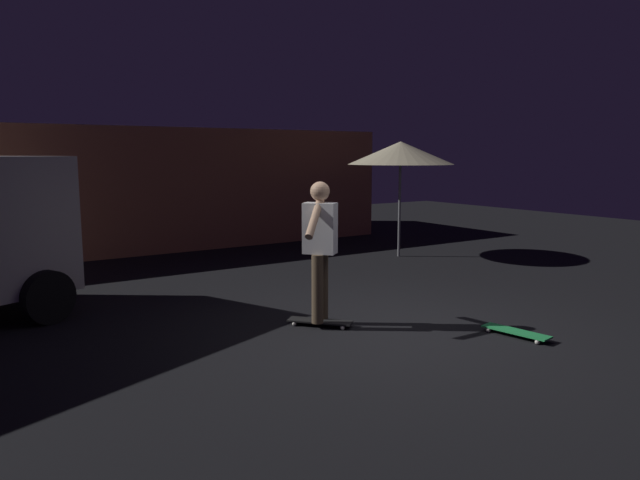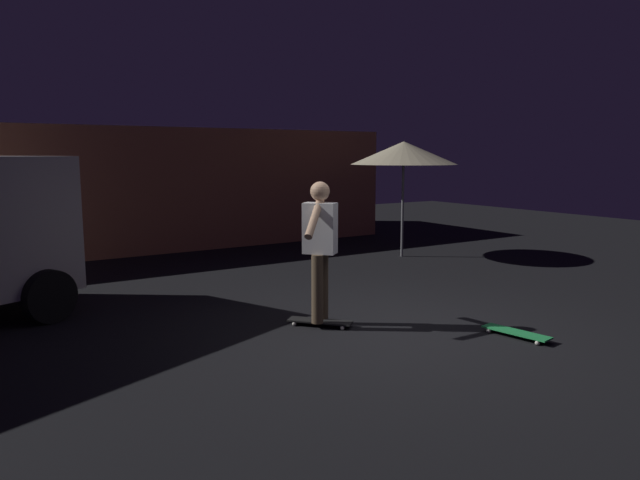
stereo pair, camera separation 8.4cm
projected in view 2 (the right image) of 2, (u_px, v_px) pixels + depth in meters
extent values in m
plane|color=black|center=(394.00, 330.00, 7.00)|extent=(28.00, 28.00, 0.00)
cube|color=#B76B4C|center=(95.00, 188.00, 13.28)|extent=(12.89, 3.90, 2.60)
cylinder|color=black|center=(49.00, 296.00, 7.29)|extent=(0.69, 0.45, 0.66)
cylinder|color=slate|center=(403.00, 202.00, 11.88)|extent=(0.05, 0.05, 2.20)
cone|color=beige|center=(404.00, 153.00, 11.74)|extent=(2.10, 2.10, 0.45)
cube|color=black|center=(320.00, 321.00, 7.17)|extent=(0.66, 0.72, 0.02)
sphere|color=silver|center=(346.00, 324.00, 7.17)|extent=(0.05, 0.05, 0.05)
sphere|color=silver|center=(342.00, 328.00, 7.01)|extent=(0.05, 0.05, 0.05)
sphere|color=silver|center=(299.00, 320.00, 7.34)|extent=(0.05, 0.05, 0.05)
sphere|color=silver|center=(294.00, 324.00, 7.17)|extent=(0.05, 0.05, 0.05)
cube|color=green|center=(516.00, 332.00, 6.72)|extent=(0.32, 0.80, 0.02)
sphere|color=silver|center=(489.00, 331.00, 6.89)|extent=(0.05, 0.05, 0.05)
sphere|color=silver|center=(496.00, 328.00, 7.00)|extent=(0.05, 0.05, 0.05)
sphere|color=silver|center=(537.00, 343.00, 6.45)|extent=(0.05, 0.05, 0.05)
sphere|color=silver|center=(545.00, 340.00, 6.56)|extent=(0.05, 0.05, 0.05)
cylinder|color=brown|center=(323.00, 285.00, 7.21)|extent=(0.14, 0.14, 0.82)
cylinder|color=brown|center=(317.00, 289.00, 7.00)|extent=(0.14, 0.14, 0.82)
cube|color=white|center=(320.00, 228.00, 7.00)|extent=(0.41, 0.43, 0.60)
sphere|color=tan|center=(320.00, 191.00, 6.94)|extent=(0.23, 0.23, 0.23)
cylinder|color=tan|center=(325.00, 214.00, 7.19)|extent=(0.47, 0.42, 0.46)
cylinder|color=tan|center=(315.00, 218.00, 6.77)|extent=(0.47, 0.42, 0.46)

